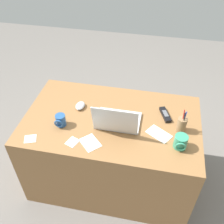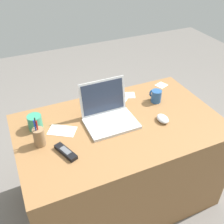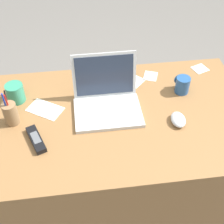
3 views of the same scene
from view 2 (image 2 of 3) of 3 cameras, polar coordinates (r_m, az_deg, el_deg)
The scene contains 12 objects.
ground_plane at distance 2.19m, azimuth 1.41°, elevation -17.03°, with size 6.00×6.00×0.00m, color slate.
desk at distance 1.93m, azimuth 1.56°, elevation -10.77°, with size 1.30×0.79×0.70m, color olive.
laptop at distance 1.68m, azimuth -0.75°, elevation -0.52°, with size 0.32×0.27×0.24m.
computer_mouse at distance 1.73m, azimuth 10.81°, elevation -1.41°, with size 0.07×0.10×0.03m, color silver.
coffee_mug_white at distance 1.90m, azimuth 9.40°, elevation 3.43°, with size 0.07×0.08×0.09m.
coffee_mug_tall at distance 1.69m, azimuth -16.18°, elevation -2.08°, with size 0.09×0.10×0.10m.
cordless_phone at distance 1.51m, azimuth -9.89°, elevation -8.42°, with size 0.10×0.16×0.03m.
pen_holder at distance 1.56m, azimuth -15.36°, elevation -5.12°, with size 0.07×0.07×0.18m.
paper_note_near_laptop at distance 2.12m, azimuth 10.56°, elevation 5.68°, with size 0.08×0.07×0.00m, color white.
paper_note_left at distance 1.66m, azimuth -10.63°, elevation -3.94°, with size 0.17×0.10×0.00m, color white.
paper_note_right at distance 1.91m, azimuth 0.95°, elevation 2.59°, with size 0.14×0.11×0.00m, color white.
paper_note_front at distance 1.97m, azimuth 3.89°, elevation 3.62°, with size 0.07×0.08×0.00m, color white.
Camera 2 is at (-0.58, -1.18, 1.76)m, focal length 42.65 mm.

